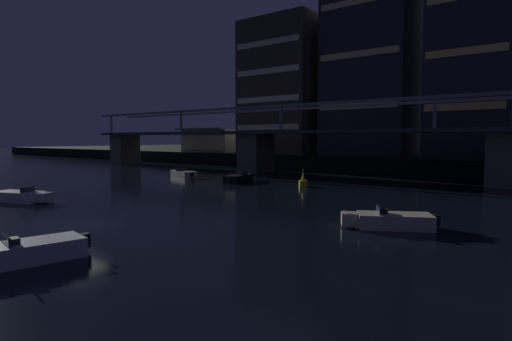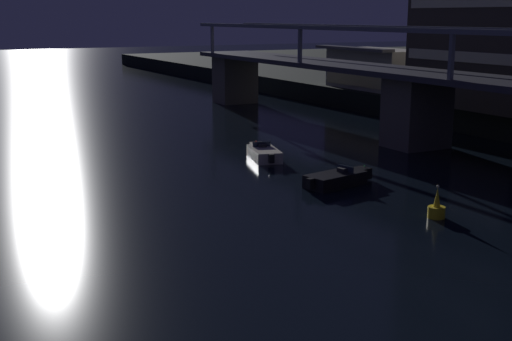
% 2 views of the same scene
% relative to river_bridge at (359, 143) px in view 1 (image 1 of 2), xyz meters
% --- Properties ---
extents(ground_plane, '(400.00, 400.00, 0.00)m').
position_rel_river_bridge_xyz_m(ground_plane, '(0.00, -36.72, -4.36)').
color(ground_plane, black).
extents(far_riverbank, '(240.00, 80.00, 2.20)m').
position_rel_river_bridge_xyz_m(far_riverbank, '(0.00, 48.01, -3.26)').
color(far_riverbank, black).
rests_on(far_riverbank, ground).
extents(river_bridge, '(103.24, 6.40, 9.38)m').
position_rel_river_bridge_xyz_m(river_bridge, '(0.00, 0.00, 0.00)').
color(river_bridge, '#605B51').
rests_on(river_bridge, ground).
extents(tower_west_low, '(13.65, 13.67, 23.51)m').
position_rel_river_bridge_xyz_m(tower_west_low, '(-19.68, 14.10, 9.44)').
color(tower_west_low, '#38332D').
rests_on(tower_west_low, far_riverbank).
extents(tower_west_tall, '(13.25, 8.27, 37.99)m').
position_rel_river_bridge_xyz_m(tower_west_tall, '(-4.56, 13.23, 16.68)').
color(tower_west_tall, '#282833').
rests_on(tower_west_tall, far_riverbank).
extents(tower_central, '(10.01, 12.52, 33.52)m').
position_rel_river_bridge_xyz_m(tower_central, '(10.23, 13.28, 14.45)').
color(tower_central, '#282833').
rests_on(tower_central, far_riverbank).
extents(waterfront_pavilion, '(12.40, 7.40, 4.70)m').
position_rel_river_bridge_xyz_m(waterfront_pavilion, '(-36.61, 11.91, 0.08)').
color(waterfront_pavilion, '#B2AD9E').
rests_on(waterfront_pavilion, far_riverbank).
extents(speedboat_near_left, '(2.56, 5.22, 1.16)m').
position_rel_river_bridge_xyz_m(speedboat_near_left, '(-8.62, -12.67, -3.94)').
color(speedboat_near_left, black).
rests_on(speedboat_near_left, ground).
extents(speedboat_near_center, '(5.19, 2.75, 1.16)m').
position_rel_river_bridge_xyz_m(speedboat_near_center, '(-17.84, -12.86, -3.94)').
color(speedboat_near_center, beige).
rests_on(speedboat_near_center, ground).
extents(speedboat_near_right, '(5.09, 3.07, 1.16)m').
position_rel_river_bridge_xyz_m(speedboat_near_right, '(-11.96, -34.83, -3.94)').
color(speedboat_near_right, silver).
rests_on(speedboat_near_right, ground).
extents(speedboat_mid_left, '(2.46, 5.23, 1.16)m').
position_rel_river_bridge_xyz_m(speedboat_mid_left, '(5.12, -41.92, -3.94)').
color(speedboat_mid_left, silver).
rests_on(speedboat_mid_left, ground).
extents(speedboat_mid_center, '(4.87, 3.60, 1.16)m').
position_rel_river_bridge_xyz_m(speedboat_mid_center, '(14.16, -26.63, -3.94)').
color(speedboat_mid_center, beige).
rests_on(speedboat_mid_center, ground).
extents(channel_buoy, '(0.90, 0.90, 1.76)m').
position_rel_river_bridge_xyz_m(channel_buoy, '(-0.44, -12.14, -3.88)').
color(channel_buoy, yellow).
rests_on(channel_buoy, ground).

